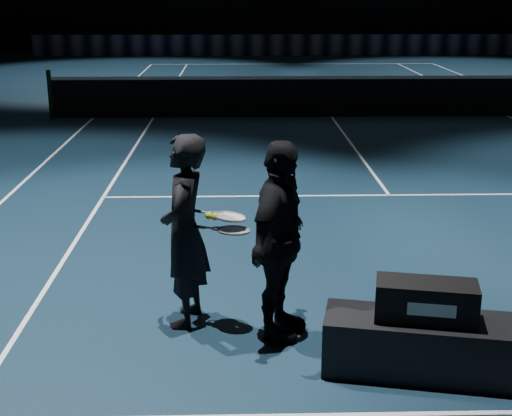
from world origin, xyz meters
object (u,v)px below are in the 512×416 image
Objects in this scene: racket_bag at (426,301)px; racket_upper at (229,217)px; player_a at (184,231)px; racket_lower at (234,230)px; player_bench at (423,346)px; tennis_balls at (212,214)px; player_b at (279,241)px.

racket_bag is 1.11× the size of racket_upper.
player_a reaches higher than racket_lower.
racket_bag is at bearing -14.96° from racket_upper.
player_bench is 1.89m from racket_upper.
player_b is at bearing -19.10° from tennis_balls.
player_bench is at bearing 0.00° from racket_bag.
tennis_balls is (-0.15, 0.01, 0.02)m from racket_upper.
player_bench is 1.41m from player_b.
racket_upper is (-1.49, 0.85, 0.79)m from player_bench.
player_bench is 2.23× the size of racket_lower.
player_a is at bearing 165.52° from player_bench.
player_bench is 2.23× the size of racket_upper.
player_a is at bearing 162.51° from tennis_balls.
player_b is (-1.08, 0.67, 0.63)m from player_bench.
player_a reaches higher than racket_bag.
racket_lower is at bearing 81.04° from player_a.
player_a is (-1.88, 0.94, 0.63)m from player_bench.
player_b reaches higher than racket_bag.
racket_bag is 0.44× the size of player_a.
player_b is at bearing 160.29° from racket_bag.
player_bench is 2.02m from tennis_balls.
player_a and player_b have the same top height.
tennis_balls is (-0.18, 0.07, 0.13)m from racket_lower.
player_b is (0.81, -0.27, 0.00)m from player_a.
racket_bag reaches higher than player_bench.
tennis_balls is at bearing 164.29° from player_bench.
racket_bag is 1.69m from racket_lower.
tennis_balls reaches higher than racket_upper.
racket_upper is at bearing 141.34° from racket_lower.
racket_bag is 1.76m from racket_upper.
tennis_balls is (-0.56, 0.19, 0.18)m from player_b.
player_b reaches higher than tennis_balls.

